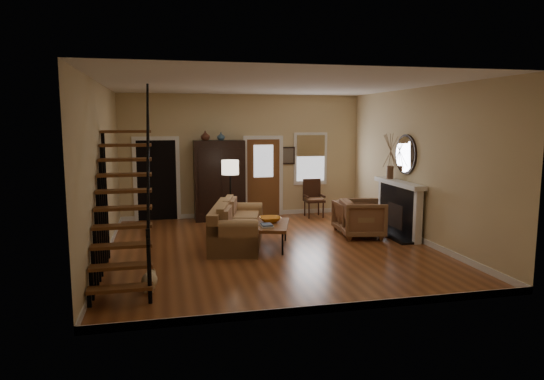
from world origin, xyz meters
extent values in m
plane|color=brown|center=(0.00, 0.00, 0.00)|extent=(7.00, 7.00, 0.00)
plane|color=white|center=(0.00, 0.00, 3.30)|extent=(7.00, 7.00, 0.00)
cube|color=#D5BC88|center=(0.00, 3.50, 1.65)|extent=(6.50, 0.04, 3.30)
cube|color=#D5BC88|center=(-3.25, 0.00, 1.65)|extent=(0.04, 7.00, 3.30)
cube|color=#D5BC88|center=(3.25, 0.00, 1.65)|extent=(0.04, 7.00, 3.30)
cube|color=black|center=(-2.30, 3.65, 1.05)|extent=(1.00, 0.36, 2.10)
cube|color=brown|center=(0.55, 3.48, 1.05)|extent=(0.90, 0.06, 2.10)
cube|color=silver|center=(1.90, 3.47, 1.55)|extent=(0.96, 0.06, 1.46)
cube|color=black|center=(3.13, 0.50, 0.57)|extent=(0.24, 1.60, 1.15)
cube|color=white|center=(3.07, 0.50, 1.20)|extent=(0.30, 1.95, 0.10)
cylinder|color=silver|center=(3.20, 0.50, 1.85)|extent=(0.05, 0.90, 0.90)
imported|color=#4C2619|center=(-1.05, 3.05, 2.22)|extent=(0.24, 0.24, 0.25)
imported|color=#334C60|center=(-0.65, 3.05, 2.21)|extent=(0.20, 0.20, 0.21)
imported|color=orange|center=(0.02, 0.22, 0.56)|extent=(0.45, 0.45, 0.11)
imported|color=brown|center=(2.21, 0.48, 0.42)|extent=(1.08, 1.06, 0.85)
imported|color=brown|center=(2.19, 0.99, 0.37)|extent=(0.83, 0.81, 0.74)
camera|label=1|loc=(-2.14, -9.47, 2.59)|focal=32.00mm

